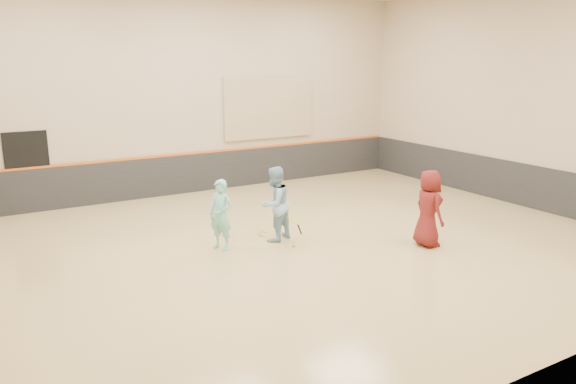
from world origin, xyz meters
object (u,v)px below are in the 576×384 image
instructor (275,204)px  young_man (429,208)px  girl (221,215)px  spare_racket (264,231)px

instructor → young_man: 3.42m
instructor → young_man: young_man is taller
girl → spare_racket: 1.51m
girl → spare_racket: (1.27, 0.43, -0.69)m
young_man → spare_racket: (-2.75, 2.56, -0.78)m
girl → spare_racket: bearing=78.1°
young_man → instructor: bearing=62.6°
girl → young_man: size_ratio=0.90×
girl → spare_racket: girl is taller
instructor → spare_racket: 0.92m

